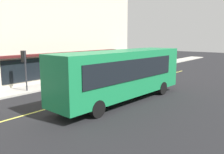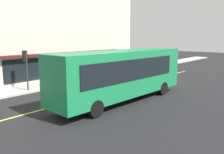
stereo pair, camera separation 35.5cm
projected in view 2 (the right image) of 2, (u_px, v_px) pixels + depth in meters
name	position (u px, v px, depth m)	size (l,w,h in m)	color
ground	(85.00, 98.00, 16.89)	(120.00, 120.00, 0.00)	black
sidewalk	(41.00, 87.00, 20.47)	(80.00, 2.55, 0.15)	#B2ADA3
lane_centre_stripe	(85.00, 98.00, 16.89)	(36.00, 0.16, 0.01)	#D8D14C
storefront_building	(42.00, 33.00, 26.10)	(22.18, 8.93, 9.68)	beige
bus	(122.00, 73.00, 15.83)	(11.24, 3.05, 3.50)	#197F47
traffic_light	(25.00, 61.00, 18.47)	(0.30, 0.52, 3.20)	#2D2D33
car_teal	(133.00, 69.00, 26.94)	(4.39, 2.05, 1.52)	#14666B
pedestrian_waiting	(105.00, 65.00, 27.47)	(0.34, 0.34, 1.70)	black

